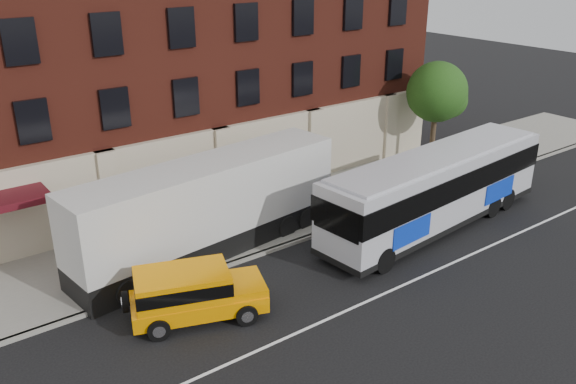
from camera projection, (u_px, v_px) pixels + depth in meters
ground at (384, 304)px, 22.91m from camera, size 120.00×120.00×0.00m
sidewalk at (253, 221)px, 29.55m from camera, size 60.00×6.00×0.15m
kerb at (290, 244)px, 27.33m from camera, size 60.00×0.25×0.15m
lane_line at (375, 298)px, 23.27m from camera, size 60.00×0.12×0.01m
building at (169, 45)px, 32.55m from camera, size 30.00×12.10×15.00m
sign_pole at (104, 272)px, 22.22m from camera, size 0.30×0.20×2.50m
street_tree at (437, 94)px, 35.72m from camera, size 3.60×3.60×6.20m
city_bus at (436, 187)px, 28.40m from camera, size 13.80×4.09×3.73m
yellow_suv at (191, 291)px, 21.62m from camera, size 5.23×3.52×1.95m
shipping_container at (209, 209)px, 25.95m from camera, size 12.85×4.03×4.21m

